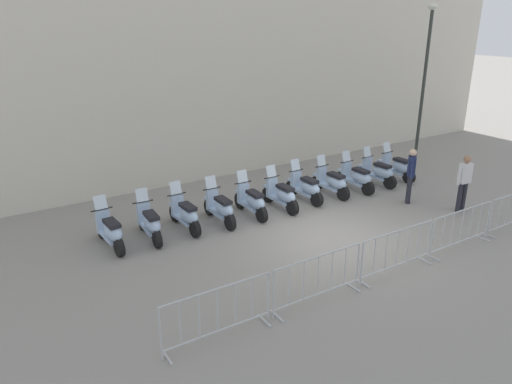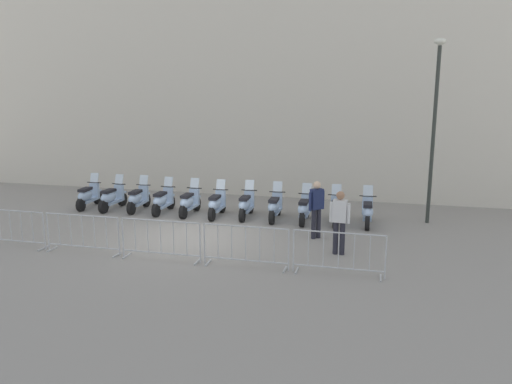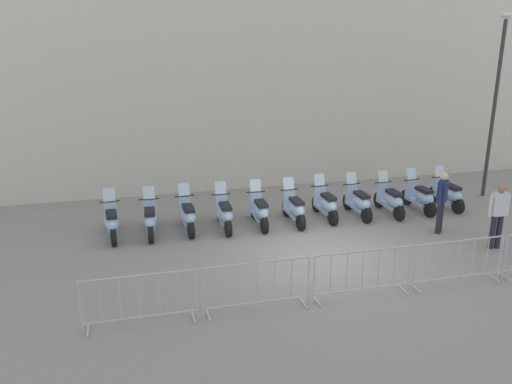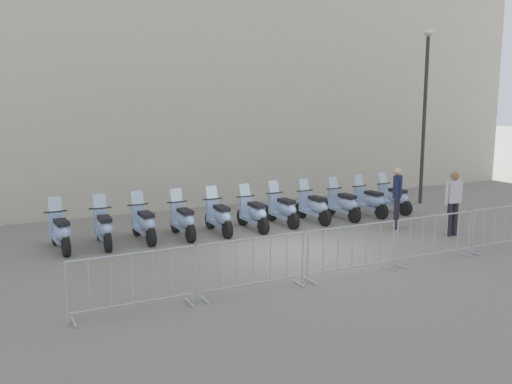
{
  "view_description": "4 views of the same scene",
  "coord_description": "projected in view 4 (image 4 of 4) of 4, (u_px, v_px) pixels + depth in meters",
  "views": [
    {
      "loc": [
        -8.13,
        -8.52,
        5.54
      ],
      "look_at": [
        -1.25,
        1.74,
        1.0
      ],
      "focal_mm": 33.9,
      "sensor_mm": 36.0,
      "label": 1
    },
    {
      "loc": [
        4.92,
        -13.55,
        4.31
      ],
      "look_at": [
        1.46,
        2.42,
        0.94
      ],
      "focal_mm": 34.35,
      "sensor_mm": 36.0,
      "label": 2
    },
    {
      "loc": [
        -4.98,
        -11.25,
        5.46
      ],
      "look_at": [
        -1.09,
        2.32,
        1.06
      ],
      "focal_mm": 37.14,
      "sensor_mm": 36.0,
      "label": 3
    },
    {
      "loc": [
        -7.07,
        -10.93,
        3.6
      ],
      "look_at": [
        0.24,
        2.51,
        1.04
      ],
      "focal_mm": 38.71,
      "sensor_mm": 36.0,
      "label": 4
    }
  ],
  "objects": [
    {
      "name": "street_lamp",
      "position": [
        425.0,
        101.0,
        18.87
      ],
      "size": [
        0.36,
        0.36,
        5.92
      ],
      "color": "#2D332D",
      "rests_on": "ground"
    },
    {
      "name": "barrier_segment_2",
      "position": [
        352.0,
        251.0,
        11.37
      ],
      "size": [
        2.19,
        0.5,
        1.07
      ],
      "color": "#B2B5B7",
      "rests_on": "ground"
    },
    {
      "name": "barrier_segment_4",
      "position": [
        505.0,
        228.0,
        13.4
      ],
      "size": [
        2.19,
        0.5,
        1.07
      ],
      "color": "#B2B5B7",
      "rests_on": "ground"
    },
    {
      "name": "motorcycle_6",
      "position": [
        283.0,
        210.0,
        15.95
      ],
      "size": [
        0.56,
        1.72,
        1.24
      ],
      "color": "black",
      "rests_on": "ground"
    },
    {
      "name": "building_facade",
      "position": [
        188.0,
        6.0,
        18.71
      ],
      "size": [
        28.06,
        3.24,
        13.49
      ],
      "primitive_type": "cube",
      "rotation": [
        0.0,
        0.0,
        -0.03
      ],
      "color": "beige",
      "rests_on": "ground"
    },
    {
      "name": "barrier_segment_1",
      "position": [
        253.0,
        266.0,
        10.35
      ],
      "size": [
        2.19,
        0.5,
        1.07
      ],
      "color": "#B2B5B7",
      "rests_on": "ground"
    },
    {
      "name": "motorcycle_3",
      "position": [
        183.0,
        221.0,
        14.5
      ],
      "size": [
        0.56,
        1.72,
        1.24
      ],
      "color": "black",
      "rests_on": "ground"
    },
    {
      "name": "ground_plane",
      "position": [
        297.0,
        250.0,
        13.4
      ],
      "size": [
        120.0,
        120.0,
        0.0
      ],
      "primitive_type": "plane",
      "color": "gray"
    },
    {
      "name": "motorcycle_2",
      "position": [
        144.0,
        224.0,
        14.14
      ],
      "size": [
        0.56,
        1.72,
        1.24
      ],
      "color": "black",
      "rests_on": "ground"
    },
    {
      "name": "motorcycle_8",
      "position": [
        344.0,
        205.0,
        16.76
      ],
      "size": [
        0.56,
        1.72,
        1.24
      ],
      "color": "black",
      "rests_on": "ground"
    },
    {
      "name": "motorcycle_4",
      "position": [
        219.0,
        217.0,
        14.94
      ],
      "size": [
        0.56,
        1.72,
        1.24
      ],
      "color": "black",
      "rests_on": "ground"
    },
    {
      "name": "motorcycle_0",
      "position": [
        61.0,
        233.0,
        13.22
      ],
      "size": [
        0.56,
        1.72,
        1.24
      ],
      "color": "black",
      "rests_on": "ground"
    },
    {
      "name": "officer_near_row_end",
      "position": [
        453.0,
        200.0,
        14.64
      ],
      "size": [
        0.55,
        0.26,
        1.73
      ],
      "color": "#23232D",
      "rests_on": "ground"
    },
    {
      "name": "motorcycle_10",
      "position": [
        394.0,
        199.0,
        17.77
      ],
      "size": [
        0.56,
        1.72,
        1.24
      ],
      "color": "black",
      "rests_on": "ground"
    },
    {
      "name": "barrier_segment_0",
      "position": [
        133.0,
        284.0,
        9.34
      ],
      "size": [
        2.19,
        0.5,
        1.07
      ],
      "color": "#B2B5B7",
      "rests_on": "ground"
    },
    {
      "name": "motorcycle_9",
      "position": [
        370.0,
        202.0,
        17.25
      ],
      "size": [
        0.56,
        1.72,
        1.24
      ],
      "color": "black",
      "rests_on": "ground"
    },
    {
      "name": "motorcycle_5",
      "position": [
        254.0,
        214.0,
        15.37
      ],
      "size": [
        0.56,
        1.72,
        1.24
      ],
      "color": "black",
      "rests_on": "ground"
    },
    {
      "name": "barrier_segment_3",
      "position": [
        435.0,
        238.0,
        12.38
      ],
      "size": [
        2.19,
        0.5,
        1.07
      ],
      "color": "#B2B5B7",
      "rests_on": "ground"
    },
    {
      "name": "motorcycle_1",
      "position": [
        104.0,
        229.0,
        13.63
      ],
      "size": [
        0.56,
        1.73,
        1.24
      ],
      "color": "black",
      "rests_on": "ground"
    },
    {
      "name": "motorcycle_7",
      "position": [
        314.0,
        207.0,
        16.36
      ],
      "size": [
        0.56,
        1.72,
        1.24
      ],
      "color": "black",
      "rests_on": "ground"
    },
    {
      "name": "officer_mid_plaza",
      "position": [
        397.0,
        194.0,
        15.45
      ],
      "size": [
        0.43,
        0.4,
        1.73
      ],
      "color": "#23232D",
      "rests_on": "ground"
    }
  ]
}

